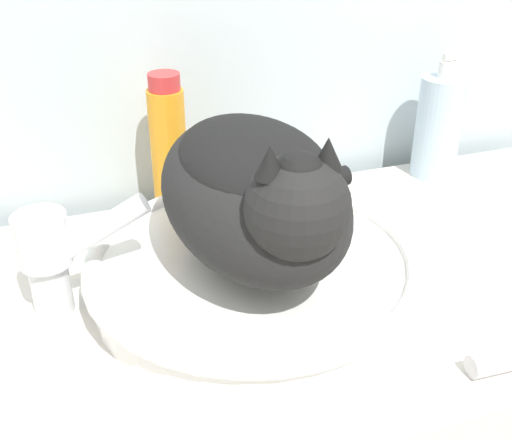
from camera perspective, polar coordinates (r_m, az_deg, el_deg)
name	(u,v)px	position (r m, az deg, el deg)	size (l,w,h in m)	color
sink_basin	(252,270)	(0.76, -0.32, -4.51)	(0.39, 0.39, 0.06)	white
cat	(256,189)	(0.69, 0.02, 2.77)	(0.28, 0.33, 0.19)	black
faucet	(55,254)	(0.74, -17.44, -2.92)	(0.15, 0.06, 0.14)	silver
soap_pump_bottle	(438,126)	(1.07, 15.90, 8.01)	(0.07, 0.07, 0.20)	silver
shampoo_bottle_tall	(169,150)	(0.90, -7.75, 6.12)	(0.05, 0.05, 0.21)	orange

